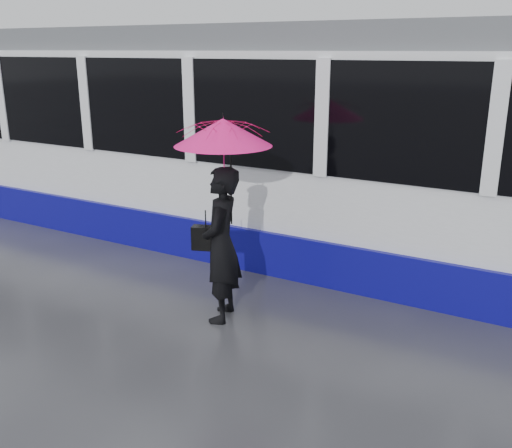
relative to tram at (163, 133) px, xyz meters
The scene contains 6 objects.
ground 4.46m from the tram, 37.02° to the right, with size 90.00×90.00×0.00m, color #2C2B30.
rails 3.69m from the tram, ahead, with size 34.00×1.51×0.02m.
tram is the anchor object (origin of this frame).
woman 4.04m from the tram, 42.31° to the right, with size 0.66×0.43×1.80m, color black.
umbrella 4.02m from the tram, 41.83° to the right, with size 1.35×1.35×1.21m.
handbag 3.86m from the tram, 44.33° to the right, with size 0.35×0.24×0.46m.
Camera 1 is at (2.98, -5.26, 3.02)m, focal length 40.00 mm.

